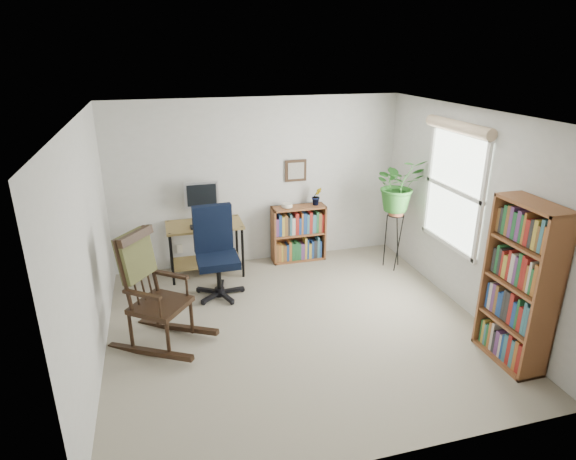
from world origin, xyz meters
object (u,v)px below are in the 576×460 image
object	(u,v)px
low_bookshelf	(298,233)
rocking_chair	(159,290)
office_chair	(218,254)
tall_bookshelf	(520,285)
desk	(206,249)

from	to	relation	value
low_bookshelf	rocking_chair	bearing A→B (deg)	-139.62
rocking_chair	low_bookshelf	distance (m)	2.69
office_chair	low_bookshelf	world-z (taller)	office_chair
rocking_chair	low_bookshelf	world-z (taller)	rocking_chair
rocking_chair	tall_bookshelf	size ratio (longest dim) A/B	0.76
desk	rocking_chair	bearing A→B (deg)	-111.98
desk	office_chair	size ratio (longest dim) A/B	0.88
desk	office_chair	bearing A→B (deg)	-83.66
low_bookshelf	tall_bookshelf	distance (m)	3.30
desk	tall_bookshelf	size ratio (longest dim) A/B	0.61
desk	tall_bookshelf	distance (m)	3.99
rocking_chair	tall_bookshelf	world-z (taller)	tall_bookshelf
desk	low_bookshelf	distance (m)	1.40
office_chair	rocking_chair	size ratio (longest dim) A/B	0.92
rocking_chair	low_bookshelf	size ratio (longest dim) A/B	1.52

